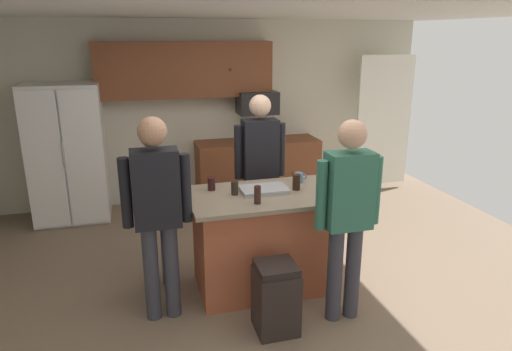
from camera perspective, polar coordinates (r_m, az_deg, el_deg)
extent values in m
plane|color=#7F6B56|center=(4.68, 1.25, -13.48)|extent=(7.04, 7.04, 0.00)
plane|color=white|center=(4.04, 1.51, 20.19)|extent=(7.04, 7.04, 0.00)
cube|color=beige|center=(6.85, -5.42, 7.91)|extent=(6.40, 0.10, 2.60)
cube|color=white|center=(7.42, 15.53, 6.50)|extent=(0.90, 0.06, 2.00)
cube|color=brown|center=(6.52, -8.81, 12.86)|extent=(2.40, 0.35, 0.75)
sphere|color=#4C3823|center=(6.43, -3.15, 12.98)|extent=(0.04, 0.04, 0.04)
cube|color=brown|center=(6.86, 0.19, 0.71)|extent=(1.80, 0.60, 0.90)
sphere|color=#4C3823|center=(6.70, 4.62, 0.27)|extent=(0.04, 0.04, 0.04)
cube|color=white|center=(6.49, -22.34, 2.59)|extent=(0.93, 0.70, 1.80)
cube|color=white|center=(6.17, -24.85, 1.58)|extent=(0.44, 0.04, 1.72)
cube|color=white|center=(6.10, -20.54, 1.94)|extent=(0.44, 0.04, 1.72)
cylinder|color=#B2B2B7|center=(6.08, -22.84, 2.51)|extent=(0.02, 0.02, 0.35)
cube|color=black|center=(6.67, 0.15, 9.04)|extent=(0.56, 0.40, 0.32)
cube|color=#AD5638|center=(4.47, 1.03, -8.33)|extent=(1.28, 0.73, 0.92)
cube|color=gray|center=(4.29, 1.06, -2.51)|extent=(1.42, 0.87, 0.04)
cylinder|color=#4C5166|center=(4.62, -13.03, -8.93)|extent=(0.13, 0.13, 0.78)
cylinder|color=#4C5166|center=(4.62, -10.91, -8.75)|extent=(0.13, 0.13, 0.78)
cube|color=#4C5647|center=(4.37, -12.51, -0.73)|extent=(0.38, 0.22, 0.59)
sphere|color=#8C664C|center=(4.26, -12.88, 4.77)|extent=(0.21, 0.21, 0.21)
cylinder|color=#4C5647|center=(4.37, -15.63, -1.23)|extent=(0.09, 0.09, 0.53)
cylinder|color=#4C5647|center=(4.39, -9.37, -0.74)|extent=(0.09, 0.09, 0.53)
cylinder|color=#383842|center=(4.10, -12.85, -11.73)|extent=(0.13, 0.13, 0.86)
cylinder|color=#383842|center=(4.11, -10.44, -11.53)|extent=(0.13, 0.13, 0.86)
cube|color=black|center=(3.81, -12.32, -1.59)|extent=(0.38, 0.22, 0.65)
sphere|color=tan|center=(3.69, -12.78, 5.37)|extent=(0.23, 0.23, 0.23)
cylinder|color=black|center=(3.81, -15.90, -2.12)|extent=(0.09, 0.09, 0.58)
cylinder|color=black|center=(3.83, -8.72, -1.55)|extent=(0.09, 0.09, 0.58)
cylinder|color=tan|center=(5.19, -0.43, -4.96)|extent=(0.13, 0.13, 0.87)
cylinder|color=tan|center=(5.23, 1.37, -4.77)|extent=(0.13, 0.13, 0.87)
cube|color=black|center=(4.98, 0.50, 3.27)|extent=(0.38, 0.22, 0.65)
sphere|color=beige|center=(4.89, 0.51, 8.66)|extent=(0.23, 0.23, 0.23)
cylinder|color=black|center=(4.92, -2.19, 2.89)|extent=(0.09, 0.09, 0.59)
cylinder|color=black|center=(5.05, 3.12, 3.24)|extent=(0.09, 0.09, 0.59)
cylinder|color=#383842|center=(4.05, 9.73, -11.99)|extent=(0.13, 0.13, 0.85)
cylinder|color=#383842|center=(4.12, 11.92, -11.60)|extent=(0.13, 0.13, 0.85)
cube|color=#2D6651|center=(3.79, 11.46, -1.86)|extent=(0.38, 0.22, 0.64)
sphere|color=tan|center=(3.67, 11.88, 5.03)|extent=(0.23, 0.23, 0.23)
cylinder|color=#2D6651|center=(3.70, 8.11, -2.46)|extent=(0.09, 0.09, 0.58)
cylinder|color=#2D6651|center=(3.91, 14.60, -1.78)|extent=(0.09, 0.09, 0.58)
cylinder|color=black|center=(4.24, -2.66, -1.56)|extent=(0.07, 0.07, 0.13)
cylinder|color=black|center=(4.38, -5.56, -1.03)|extent=(0.07, 0.07, 0.12)
cylinder|color=#301B16|center=(4.01, 0.18, -2.42)|extent=(0.06, 0.06, 0.16)
cylinder|color=#4C6B99|center=(4.61, 5.33, -0.26)|extent=(0.09, 0.09, 0.10)
torus|color=#4C6B99|center=(4.63, 6.01, -0.14)|extent=(0.06, 0.01, 0.06)
cylinder|color=black|center=(4.38, 5.04, -0.81)|extent=(0.07, 0.07, 0.15)
cube|color=#B7B7BC|center=(4.33, 0.97, -1.91)|extent=(0.44, 0.30, 0.02)
cube|color=#A8A8AD|center=(4.32, 0.97, -1.65)|extent=(0.44, 0.30, 0.02)
cube|color=black|center=(3.94, 2.47, -15.26)|extent=(0.34, 0.34, 0.55)
cube|color=black|center=(3.78, 2.53, -11.35)|extent=(0.32, 0.32, 0.06)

